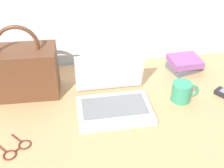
{
  "coord_description": "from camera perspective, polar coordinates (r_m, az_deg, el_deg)",
  "views": [
    {
      "loc": [
        -0.15,
        -0.94,
        0.81
      ],
      "look_at": [
        0.01,
        0.0,
        0.15
      ],
      "focal_mm": 45.92,
      "sensor_mm": 36.0,
      "label": 1
    }
  ],
  "objects": [
    {
      "name": "laptop",
      "position": [
        1.22,
        0.21,
        -2.54
      ],
      "size": [
        0.31,
        0.27,
        0.21
      ],
      "color": "silver",
      "rests_on": "desk"
    },
    {
      "name": "handbag",
      "position": [
        1.31,
        -17.34,
        2.5
      ],
      "size": [
        0.31,
        0.17,
        0.33
      ],
      "color": "#59331E",
      "rests_on": "desk"
    },
    {
      "name": "coffee_mug",
      "position": [
        1.28,
        13.77,
        -1.44
      ],
      "size": [
        0.12,
        0.09,
        0.09
      ],
      "color": "#338C66",
      "rests_on": "desk"
    },
    {
      "name": "book_stack",
      "position": [
        1.51,
        14.22,
        3.95
      ],
      "size": [
        0.18,
        0.15,
        0.07
      ],
      "color": "#595960",
      "rests_on": "desk"
    },
    {
      "name": "eyeglasses",
      "position": [
        1.11,
        -18.47,
        -12.2
      ],
      "size": [
        0.14,
        0.14,
        0.01
      ],
      "color": "#591E19",
      "rests_on": "desk"
    },
    {
      "name": "desk",
      "position": [
        1.24,
        -0.29,
        -5.14
      ],
      "size": [
        1.6,
        0.76,
        0.03
      ],
      "color": "tan",
      "rests_on": "ground"
    }
  ]
}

